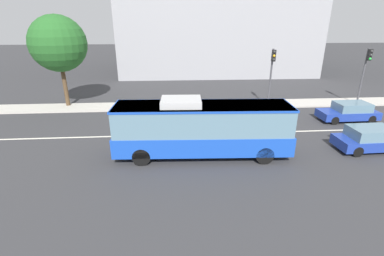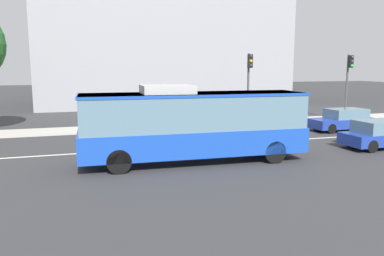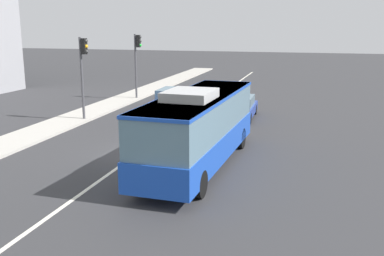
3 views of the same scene
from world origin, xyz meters
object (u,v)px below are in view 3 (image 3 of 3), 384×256
at_px(transit_bus, 199,125).
at_px(traffic_light_mid_block, 83,64).
at_px(sedan_blue_ahead, 171,99).
at_px(traffic_light_near_corner, 137,55).
at_px(sedan_blue, 240,107).

relative_size(transit_bus, traffic_light_mid_block, 1.94).
bearing_deg(sedan_blue_ahead, traffic_light_near_corner, -132.00).
height_order(sedan_blue, sedan_blue_ahead, same).
distance_m(transit_bus, traffic_light_near_corner, 18.22).
xyz_separation_m(transit_bus, traffic_light_mid_block, (7.10, 9.22, 1.75)).
bearing_deg(traffic_light_near_corner, sedan_blue_ahead, -43.83).
bearing_deg(traffic_light_mid_block, sedan_blue, 24.33).
relative_size(transit_bus, traffic_light_near_corner, 1.94).
bearing_deg(traffic_light_mid_block, traffic_light_near_corner, 94.00).
distance_m(transit_bus, sedan_blue, 10.51).
bearing_deg(traffic_light_mid_block, sedan_blue_ahead, 56.99).
xyz_separation_m(transit_bus, sedan_blue_ahead, (12.26, 5.29, -1.09)).
xyz_separation_m(transit_bus, sedan_blue, (10.46, 0.00, -1.09)).
height_order(sedan_blue_ahead, traffic_light_near_corner, traffic_light_near_corner).
distance_m(traffic_light_near_corner, traffic_light_mid_block, 8.55).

